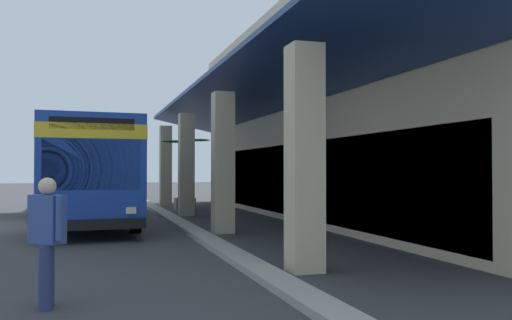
# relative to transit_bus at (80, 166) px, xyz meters

# --- Properties ---
(ground) EXTENTS (120.00, 120.00, 0.00)m
(ground) POSITION_rel_transit_bus_xyz_m (0.61, 5.95, -1.85)
(ground) COLOR #38383A
(curb_strip) EXTENTS (28.77, 0.50, 0.12)m
(curb_strip) POSITION_rel_transit_bus_xyz_m (1.33, 3.04, -1.79)
(curb_strip) COLOR #9E998E
(curb_strip) RESTS_ON ground
(plaza_building) EXTENTS (24.27, 15.33, 7.61)m
(plaza_building) POSITION_rel_transit_bus_xyz_m (1.33, 12.67, 1.96)
(plaza_building) COLOR #C6B793
(plaza_building) RESTS_ON ground
(transit_bus) EXTENTS (11.36, 3.34, 3.34)m
(transit_bus) POSITION_rel_transit_bus_xyz_m (0.00, 0.00, 0.00)
(transit_bus) COLOR #193D9E
(transit_bus) RESTS_ON ground
(pedestrian) EXTENTS (0.57, 0.48, 1.63)m
(pedestrian) POSITION_rel_transit_bus_xyz_m (11.67, -0.18, -0.95)
(pedestrian) COLOR navy
(pedestrian) RESTS_ON ground
(potted_palm) EXTENTS (1.51, 2.09, 3.11)m
(potted_palm) POSITION_rel_transit_bus_xyz_m (-4.76, 4.28, -1.09)
(potted_palm) COLOR gray
(potted_palm) RESTS_ON ground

